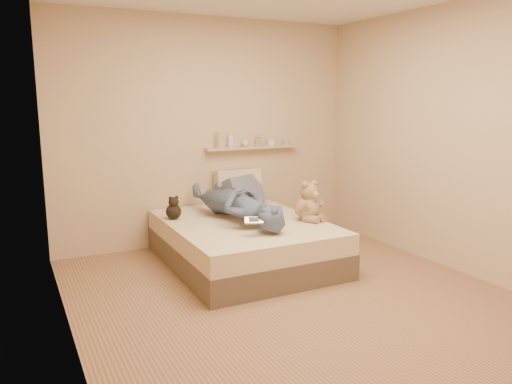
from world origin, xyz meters
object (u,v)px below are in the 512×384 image
game_console (254,220)px  wall_shelf (252,148)px  teddy_bear (309,204)px  dark_plush (174,209)px  bed (244,242)px  person (237,203)px  pillow_cream (238,187)px  pillow_grey (245,191)px

game_console → wall_shelf: size_ratio=0.15×
game_console → teddy_bear: teddy_bear is taller
dark_plush → wall_shelf: bearing=23.7°
bed → dark_plush: dark_plush is taller
teddy_bear → person: (-0.65, 0.34, 0.01)m
pillow_cream → pillow_grey: size_ratio=1.10×
pillow_grey → person: (-0.38, -0.62, 0.01)m
dark_plush → pillow_grey: pillow_grey is taller
pillow_grey → wall_shelf: bearing=46.0°
pillow_grey → wall_shelf: (0.21, 0.22, 0.48)m
pillow_cream → wall_shelf: wall_shelf is taller
game_console → teddy_bear: size_ratio=0.44×
game_console → pillow_cream: bearing=70.8°
dark_plush → pillow_cream: 1.04m
teddy_bear → wall_shelf: wall_shelf is taller
pillow_grey → person: bearing=-121.6°
teddy_bear → person: teddy_bear is taller
pillow_grey → pillow_cream: bearing=97.3°
teddy_bear → person: 0.74m
game_console → dark_plush: 1.06m
person → game_console: bearing=74.9°
bed → pillow_cream: bearing=68.9°
bed → game_console: 0.70m
dark_plush → teddy_bear: bearing=-28.4°
game_console → bed: bearing=73.8°
teddy_bear → pillow_cream: bearing=104.9°
pillow_cream → wall_shelf: 0.51m
dark_plush → person: bearing=-29.1°
game_console → wall_shelf: (0.71, 1.47, 0.50)m
wall_shelf → person: bearing=-125.2°
bed → dark_plush: 0.81m
game_console → pillow_grey: (0.50, 1.25, 0.02)m
bed → game_console: (-0.16, -0.56, 0.38)m
bed → teddy_bear: teddy_bear is taller
teddy_bear → person: bearing=152.2°
pillow_cream → person: 0.84m
pillow_cream → wall_shelf: (0.23, 0.08, 0.45)m
bed → person: person is taller
wall_shelf → bed: bearing=-121.2°
bed → person: size_ratio=1.26×
teddy_bear → pillow_cream: 1.14m
game_console → dark_plush: dark_plush is taller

